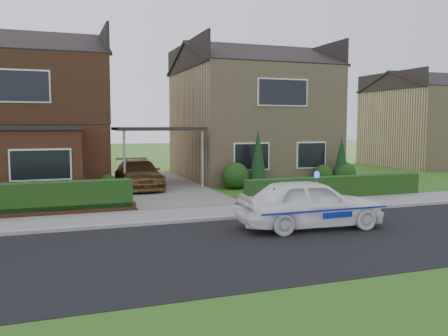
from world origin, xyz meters
name	(u,v)px	position (x,y,z in m)	size (l,w,h in m)	color
ground	(252,245)	(0.00, 0.00, 0.00)	(120.00, 120.00, 0.00)	#214D14
road	(252,245)	(0.00, 0.00, 0.00)	(60.00, 6.00, 0.02)	black
kerb	(213,219)	(0.00, 3.05, 0.06)	(60.00, 0.16, 0.12)	#9E9993
sidewalk	(202,213)	(0.00, 4.10, 0.05)	(60.00, 2.00, 0.10)	slate
grass_verge	(390,330)	(0.00, -5.00, 0.00)	(60.00, 4.00, 0.01)	#214D14
driveway	(158,186)	(0.00, 11.00, 0.06)	(3.80, 12.00, 0.12)	#666059
house_left	(22,105)	(-5.78, 13.90, 3.81)	(7.50, 9.53, 7.25)	brown
house_right	(250,110)	(5.80, 13.99, 3.66)	(7.50, 8.06, 7.25)	tan
carport_link	(158,130)	(0.00, 10.95, 2.66)	(3.80, 3.00, 2.77)	black
dwarf_wall	(9,214)	(-5.80, 5.30, 0.18)	(7.70, 0.25, 0.36)	brown
hedge_left	(10,219)	(-5.80, 5.45, 0.00)	(7.50, 0.55, 0.90)	black
hedge_right	(335,199)	(5.80, 5.35, 0.00)	(7.50, 0.55, 0.80)	black
shrub_left_mid	(67,181)	(-4.00, 9.30, 0.66)	(1.32, 1.32, 1.32)	black
shrub_left_near	(108,185)	(-2.40, 9.60, 0.42)	(0.84, 0.84, 0.84)	black
shrub_right_near	(236,176)	(3.20, 9.40, 0.60)	(1.20, 1.20, 1.20)	black
shrub_right_mid	(323,174)	(7.80, 9.50, 0.48)	(0.96, 0.96, 0.96)	black
shrub_right_far	(345,173)	(8.80, 9.20, 0.54)	(1.08, 1.08, 1.08)	black
conifer_a	(258,160)	(4.20, 9.20, 1.30)	(0.90, 0.90, 2.60)	black
conifer_b	(341,162)	(8.60, 9.20, 1.10)	(0.90, 0.90, 2.20)	black
neighbour_right	(427,128)	(20.00, 16.00, 2.60)	(6.50, 7.00, 5.20)	tan
police_car	(310,204)	(2.27, 1.20, 0.70)	(3.76, 4.18, 1.56)	white
driveway_car	(139,174)	(-1.00, 10.31, 0.74)	(1.73, 4.25, 1.23)	brown
potted_plant_a	(41,191)	(-4.96, 9.00, 0.34)	(0.36, 0.24, 0.69)	gray
potted_plant_c	(7,193)	(-6.10, 8.36, 0.42)	(0.48, 0.48, 0.85)	gray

